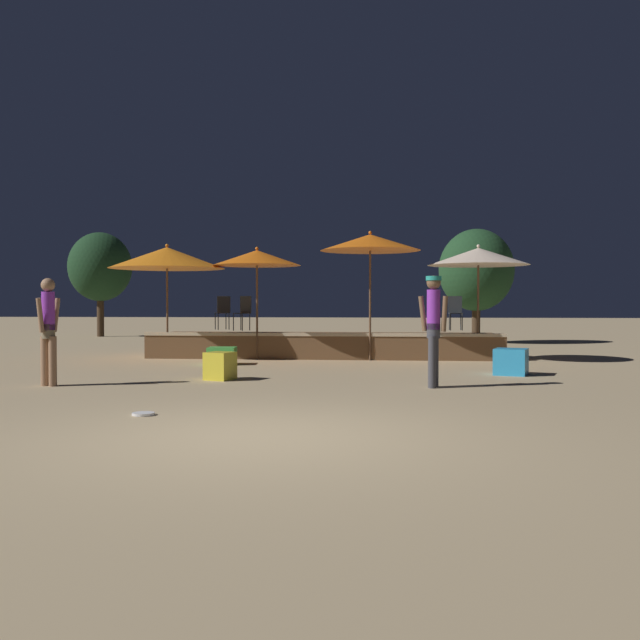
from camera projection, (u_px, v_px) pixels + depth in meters
ground_plane at (257, 436)px, 7.30m from camera, size 120.00×120.00×0.00m
wooden_deck at (326, 345)px, 18.32m from camera, size 8.74×2.51×0.65m
patio_umbrella_0 at (370, 243)px, 16.90m from camera, size 2.39×2.39×3.08m
patio_umbrella_1 at (167, 258)px, 17.60m from camera, size 2.86×2.86×2.83m
patio_umbrella_2 at (257, 258)px, 17.18m from camera, size 2.13×2.13×2.73m
patio_umbrella_3 at (478, 257)px, 16.73m from camera, size 2.38×2.38×2.75m
cube_seat_0 at (511, 362)px, 13.56m from camera, size 0.74×0.74×0.50m
cube_seat_1 at (222, 356)px, 15.84m from camera, size 0.65×0.65×0.39m
cube_seat_2 at (220, 366)px, 12.68m from camera, size 0.57×0.57×0.49m
person_0 at (434, 323)px, 11.50m from camera, size 0.49×0.30×1.81m
person_1 at (48, 327)px, 11.71m from camera, size 0.29×0.51×1.78m
bistro_chair_0 at (455, 310)px, 18.82m from camera, size 0.40×0.40×0.90m
bistro_chair_1 at (244, 310)px, 18.62m from camera, size 0.46×0.46×0.90m
bistro_chair_2 at (223, 309)px, 19.15m from camera, size 0.46×0.46×0.90m
frisbee_disc at (143, 414)px, 8.67m from camera, size 0.27×0.27×0.03m
background_tree_0 at (476, 270)px, 24.11m from camera, size 2.53×2.53×3.88m
background_tree_1 at (100, 267)px, 28.98m from camera, size 2.54×2.54×4.24m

